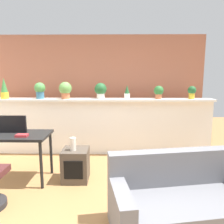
{
  "coord_description": "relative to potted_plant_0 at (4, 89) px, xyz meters",
  "views": [
    {
      "loc": [
        0.35,
        -2.55,
        1.66
      ],
      "look_at": [
        0.29,
        1.01,
        1.05
      ],
      "focal_mm": 36.06,
      "sensor_mm": 36.0,
      "label": 1
    }
  ],
  "objects": [
    {
      "name": "ground_plane",
      "position": [
        1.88,
        -1.92,
        -1.35
      ],
      "size": [
        12.0,
        12.0,
        0.0
      ],
      "primitive_type": "plane",
      "color": "#9E7042"
    },
    {
      "name": "divider_wall",
      "position": [
        1.88,
        0.08,
        -0.79
      ],
      "size": [
        4.62,
        0.16,
        1.12
      ],
      "primitive_type": "cube",
      "color": "white",
      "rests_on": "ground"
    },
    {
      "name": "plant_shelf",
      "position": [
        1.88,
        0.04,
        -0.21
      ],
      "size": [
        4.62,
        0.32,
        0.04
      ],
      "primitive_type": "cube",
      "color": "white",
      "rests_on": "divider_wall"
    },
    {
      "name": "brick_wall_behind",
      "position": [
        1.88,
        0.68,
        -0.1
      ],
      "size": [
        4.62,
        0.1,
        2.5
      ],
      "primitive_type": "cube",
      "color": "#AD664C",
      "rests_on": "ground"
    },
    {
      "name": "potted_plant_0",
      "position": [
        0.0,
        0.0,
        0.0
      ],
      "size": [
        0.15,
        0.15,
        0.42
      ],
      "color": "gold",
      "rests_on": "plant_shelf"
    },
    {
      "name": "potted_plant_1",
      "position": [
        0.71,
        0.03,
        -0.01
      ],
      "size": [
        0.22,
        0.22,
        0.33
      ],
      "color": "#386B84",
      "rests_on": "plant_shelf"
    },
    {
      "name": "potted_plant_2",
      "position": [
        1.22,
        0.02,
        -0.01
      ],
      "size": [
        0.25,
        0.25,
        0.34
      ],
      "color": "#C66B42",
      "rests_on": "plant_shelf"
    },
    {
      "name": "potted_plant_3",
      "position": [
        1.93,
        0.05,
        -0.02
      ],
      "size": [
        0.24,
        0.24,
        0.32
      ],
      "color": "silver",
      "rests_on": "plant_shelf"
    },
    {
      "name": "potted_plant_4",
      "position": [
        2.46,
        0.05,
        -0.06
      ],
      "size": [
        0.11,
        0.11,
        0.28
      ],
      "color": "silver",
      "rests_on": "plant_shelf"
    },
    {
      "name": "potted_plant_5",
      "position": [
        3.09,
        0.03,
        -0.05
      ],
      "size": [
        0.19,
        0.19,
        0.26
      ],
      "color": "#C66B42",
      "rests_on": "plant_shelf"
    },
    {
      "name": "potted_plant_6",
      "position": [
        3.75,
        0.03,
        -0.05
      ],
      "size": [
        0.16,
        0.16,
        0.26
      ],
      "color": "gold",
      "rests_on": "plant_shelf"
    },
    {
      "name": "desk",
      "position": [
        0.66,
        -1.18,
        -0.68
      ],
      "size": [
        1.1,
        0.6,
        0.75
      ],
      "color": "black",
      "rests_on": "ground"
    },
    {
      "name": "tv_monitor",
      "position": [
        0.6,
        -1.1,
        -0.46
      ],
      "size": [
        0.5,
        0.04,
        0.27
      ],
      "primitive_type": "cube",
      "color": "black",
      "rests_on": "desk"
    },
    {
      "name": "side_cube_shelf",
      "position": [
        1.61,
        -1.16,
        -1.1
      ],
      "size": [
        0.4,
        0.41,
        0.5
      ],
      "color": "#4C4238",
      "rests_on": "ground"
    },
    {
      "name": "vase_on_shelf",
      "position": [
        1.58,
        -1.18,
        -0.75
      ],
      "size": [
        0.09,
        0.09,
        0.2
      ],
      "primitive_type": "cylinder",
      "color": "silver",
      "rests_on": "side_cube_shelf"
    },
    {
      "name": "book_on_desk",
      "position": [
        0.86,
        -1.32,
        -0.58
      ],
      "size": [
        0.17,
        0.11,
        0.04
      ],
      "primitive_type": "cube",
      "color": "#B22D33",
      "rests_on": "desk"
    },
    {
      "name": "couch",
      "position": [
        2.97,
        -2.26,
        -1.07
      ],
      "size": [
        1.67,
        1.01,
        0.8
      ],
      "color": "slate",
      "rests_on": "ground"
    }
  ]
}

